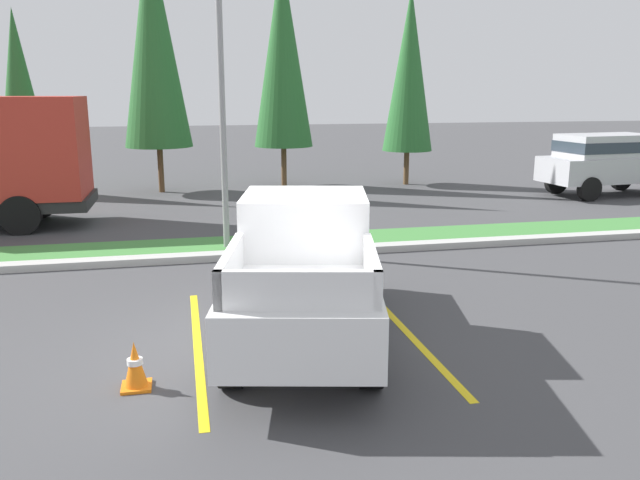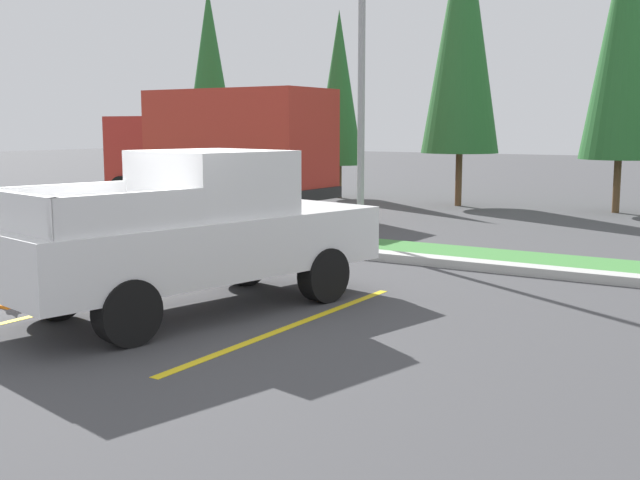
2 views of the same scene
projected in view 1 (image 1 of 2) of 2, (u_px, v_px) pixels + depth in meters
The scene contains 13 objects.
ground_plane at pixel (290, 344), 9.23m from camera, with size 120.00×120.00×0.00m, color #424244.
parking_line_near at pixel (198, 347), 9.12m from camera, with size 0.12×4.80×0.01m, color yellow.
parking_line_far at pixel (405, 330), 9.76m from camera, with size 0.12×4.80×0.01m, color yellow.
curb_strip at pixel (251, 254), 13.97m from camera, with size 56.00×0.40×0.15m, color #B2B2AD.
grass_median at pixel (246, 245), 15.03m from camera, with size 56.00×1.80×0.06m, color #42843D.
pickup_truck_main at pixel (305, 269), 9.26m from camera, with size 2.99×5.51×2.10m.
suv_distant at pixel (607, 160), 22.05m from camera, with size 4.75×2.27×2.10m.
street_light at pixel (221, 68), 13.69m from camera, with size 0.24×1.49×6.93m.
cypress_tree_left_inner at pixel (19, 87), 21.67m from camera, with size 1.62×1.62×6.24m.
cypress_tree_center at pixel (153, 38), 21.85m from camera, with size 2.33×2.33×8.97m.
cypress_tree_right_inner at pixel (283, 51), 23.37m from camera, with size 2.18×2.18×8.37m.
cypress_tree_rightmost at pixel (409, 71), 23.99m from camera, with size 1.88×1.88×7.25m.
traffic_cone at pixel (135, 366), 7.81m from camera, with size 0.36×0.36×0.60m.
Camera 1 is at (-1.41, -8.54, 3.55)m, focal length 36.14 mm.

